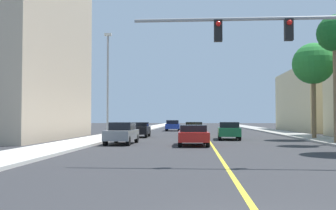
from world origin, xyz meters
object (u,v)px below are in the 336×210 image
car_green (229,130)px  car_yellow (194,128)px  street_lamp (108,80)px  palm_mid (336,37)px  car_red (193,135)px  car_gray (122,133)px  palm_far (313,64)px  car_blue (173,125)px  car_black (139,129)px

car_green → car_yellow: car_green is taller
street_lamp → car_yellow: street_lamp is taller
street_lamp → palm_mid: palm_mid is taller
car_red → car_gray: bearing=167.0°
palm_far → car_blue: size_ratio=1.73×
car_black → car_red: bearing=114.4°
palm_mid → car_red: 11.89m
car_green → car_gray: car_gray is taller
car_green → car_black: bearing=159.2°
car_black → car_blue: car_blue is taller
car_red → car_yellow: bearing=88.3°
palm_far → car_black: (-15.27, 3.33, -5.59)m
car_red → car_gray: size_ratio=1.03×
car_yellow → car_blue: 15.44m
street_lamp → palm_far: street_lamp is taller
car_red → car_yellow: car_yellow is taller
palm_far → car_gray: bearing=-156.8°
street_lamp → car_blue: (3.92, 23.98, -4.06)m
palm_far → car_gray: palm_far is taller
car_gray → car_red: bearing=169.4°
palm_mid → car_gray: palm_mid is taller
palm_mid → car_green: palm_mid is taller
palm_far → car_blue: palm_far is taller
street_lamp → car_blue: size_ratio=1.85×
car_yellow → car_black: bearing=-149.6°
palm_mid → car_red: size_ratio=1.94×
car_yellow → car_black: size_ratio=0.99×
car_green → car_black: car_green is taller
car_yellow → car_black: 6.13m
street_lamp → car_gray: bearing=-64.5°
car_yellow → car_gray: car_gray is taller
car_green → car_gray: 10.08m
street_lamp → car_yellow: bearing=51.9°
car_yellow → car_red: bearing=-91.5°
car_green → car_red: (-2.98, -7.23, -0.05)m
car_red → car_gray: 5.03m
street_lamp → car_green: (9.90, 2.08, -4.09)m
palm_far → car_yellow: size_ratio=1.94×
street_lamp → car_blue: street_lamp is taller
car_red → car_yellow: (0.01, 13.99, 0.04)m
car_black → car_blue: (2.20, 18.38, 0.05)m
car_green → car_black: size_ratio=1.06×
car_black → palm_mid: bearing=146.6°
car_green → palm_mid: bearing=-38.2°
car_red → palm_mid: bearing=6.5°
car_red → car_gray: car_gray is taller
car_red → car_green: bearing=66.0°
palm_mid → car_gray: 16.10m
street_lamp → car_green: bearing=11.9°
palm_mid → car_yellow: size_ratio=2.12×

